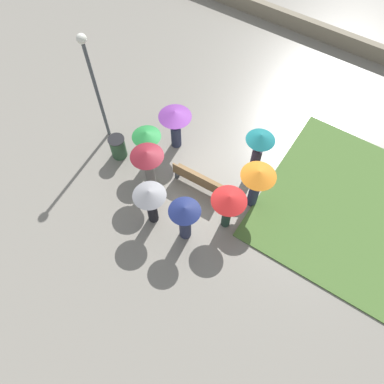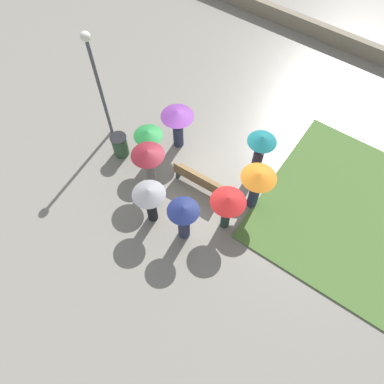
{
  "view_description": "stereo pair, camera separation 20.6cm",
  "coord_description": "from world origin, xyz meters",
  "px_view_note": "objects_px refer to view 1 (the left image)",
  "views": [
    {
      "loc": [
        -4.22,
        6.35,
        11.47
      ],
      "look_at": [
        -0.65,
        0.94,
        0.63
      ],
      "focal_mm": 35.0,
      "sensor_mm": 36.0,
      "label": 1
    },
    {
      "loc": [
        -4.39,
        6.23,
        11.47
      ],
      "look_at": [
        -0.65,
        0.94,
        0.63
      ],
      "focal_mm": 35.0,
      "sensor_mm": 36.0,
      "label": 2
    }
  ],
  "objects_px": {
    "crowd_person_purple": "(175,121)",
    "crowd_person_navy": "(185,218)",
    "crowd_person_green": "(147,142)",
    "crowd_person_red": "(229,203)",
    "crowd_person_teal": "(259,146)",
    "trash_bin": "(118,147)",
    "lamp_post": "(93,77)",
    "crowd_person_orange": "(257,180)",
    "crowd_person_grey": "(150,199)",
    "park_bench": "(198,180)",
    "crowd_person_maroon": "(148,161)"
  },
  "relations": [
    {
      "from": "crowd_person_purple",
      "to": "crowd_person_navy",
      "type": "xyz_separation_m",
      "value": [
        -2.41,
        2.96,
        -0.15
      ]
    },
    {
      "from": "trash_bin",
      "to": "crowd_person_grey",
      "type": "xyz_separation_m",
      "value": [
        -2.68,
        1.47,
        0.86
      ]
    },
    {
      "from": "crowd_person_grey",
      "to": "crowd_person_maroon",
      "type": "relative_size",
      "value": 0.94
    },
    {
      "from": "crowd_person_grey",
      "to": "lamp_post",
      "type": "bearing_deg",
      "value": -152.43
    },
    {
      "from": "trash_bin",
      "to": "crowd_person_maroon",
      "type": "relative_size",
      "value": 0.49
    },
    {
      "from": "crowd_person_green",
      "to": "park_bench",
      "type": "bearing_deg",
      "value": 16.72
    },
    {
      "from": "park_bench",
      "to": "crowd_person_orange",
      "type": "distance_m",
      "value": 2.18
    },
    {
      "from": "trash_bin",
      "to": "crowd_person_green",
      "type": "xyz_separation_m",
      "value": [
        -1.18,
        -0.36,
        0.76
      ]
    },
    {
      "from": "crowd_person_purple",
      "to": "crowd_person_green",
      "type": "bearing_deg",
      "value": -96.85
    },
    {
      "from": "crowd_person_navy",
      "to": "trash_bin",
      "type": "bearing_deg",
      "value": 135.2
    },
    {
      "from": "crowd_person_orange",
      "to": "crowd_person_green",
      "type": "distance_m",
      "value": 4.02
    },
    {
      "from": "crowd_person_grey",
      "to": "crowd_person_red",
      "type": "bearing_deg",
      "value": 85.45
    },
    {
      "from": "crowd_person_navy",
      "to": "lamp_post",
      "type": "bearing_deg",
      "value": 132.9
    },
    {
      "from": "lamp_post",
      "to": "crowd_person_purple",
      "type": "bearing_deg",
      "value": -157.85
    },
    {
      "from": "crowd_person_grey",
      "to": "crowd_person_navy",
      "type": "distance_m",
      "value": 1.24
    },
    {
      "from": "trash_bin",
      "to": "lamp_post",
      "type": "bearing_deg",
      "value": -29.56
    },
    {
      "from": "crowd_person_grey",
      "to": "crowd_person_teal",
      "type": "distance_m",
      "value": 4.11
    },
    {
      "from": "crowd_person_teal",
      "to": "crowd_person_green",
      "type": "relative_size",
      "value": 1.15
    },
    {
      "from": "lamp_post",
      "to": "crowd_person_green",
      "type": "xyz_separation_m",
      "value": [
        -2.2,
        0.21,
        -1.64
      ]
    },
    {
      "from": "crowd_person_red",
      "to": "crowd_person_grey",
      "type": "relative_size",
      "value": 1.01
    },
    {
      "from": "trash_bin",
      "to": "crowd_person_navy",
      "type": "height_order",
      "value": "crowd_person_navy"
    },
    {
      "from": "park_bench",
      "to": "trash_bin",
      "type": "relative_size",
      "value": 2.06
    },
    {
      "from": "crowd_person_navy",
      "to": "crowd_person_green",
      "type": "relative_size",
      "value": 1.05
    },
    {
      "from": "crowd_person_purple",
      "to": "crowd_person_navy",
      "type": "height_order",
      "value": "crowd_person_navy"
    },
    {
      "from": "crowd_person_orange",
      "to": "crowd_person_navy",
      "type": "xyz_separation_m",
      "value": [
        1.25,
        2.29,
        -0.22
      ]
    },
    {
      "from": "crowd_person_orange",
      "to": "crowd_person_purple",
      "type": "xyz_separation_m",
      "value": [
        3.65,
        -0.67,
        -0.07
      ]
    },
    {
      "from": "trash_bin",
      "to": "crowd_person_grey",
      "type": "distance_m",
      "value": 3.18
    },
    {
      "from": "park_bench",
      "to": "trash_bin",
      "type": "distance_m",
      "value": 3.28
    },
    {
      "from": "crowd_person_orange",
      "to": "crowd_person_purple",
      "type": "relative_size",
      "value": 1.05
    },
    {
      "from": "crowd_person_orange",
      "to": "crowd_person_purple",
      "type": "bearing_deg",
      "value": -79.49
    },
    {
      "from": "park_bench",
      "to": "crowd_person_orange",
      "type": "xyz_separation_m",
      "value": [
        -1.91,
        -0.51,
        0.94
      ]
    },
    {
      "from": "trash_bin",
      "to": "crowd_person_orange",
      "type": "height_order",
      "value": "crowd_person_orange"
    },
    {
      "from": "crowd_person_maroon",
      "to": "park_bench",
      "type": "bearing_deg",
      "value": 117.72
    },
    {
      "from": "trash_bin",
      "to": "crowd_person_green",
      "type": "height_order",
      "value": "crowd_person_green"
    },
    {
      "from": "crowd_person_teal",
      "to": "crowd_person_purple",
      "type": "relative_size",
      "value": 1.09
    },
    {
      "from": "crowd_person_orange",
      "to": "crowd_person_teal",
      "type": "bearing_deg",
      "value": -133.21
    },
    {
      "from": "park_bench",
      "to": "trash_bin",
      "type": "height_order",
      "value": "trash_bin"
    },
    {
      "from": "crowd_person_orange",
      "to": "crowd_person_green",
      "type": "relative_size",
      "value": 1.1
    },
    {
      "from": "park_bench",
      "to": "crowd_person_teal",
      "type": "bearing_deg",
      "value": -128.27
    },
    {
      "from": "crowd_person_red",
      "to": "crowd_person_teal",
      "type": "relative_size",
      "value": 0.91
    },
    {
      "from": "crowd_person_green",
      "to": "crowd_person_purple",
      "type": "bearing_deg",
      "value": 90.29
    },
    {
      "from": "lamp_post",
      "to": "crowd_person_navy",
      "type": "relative_size",
      "value": 2.45
    },
    {
      "from": "crowd_person_purple",
      "to": "crowd_person_maroon",
      "type": "relative_size",
      "value": 0.95
    },
    {
      "from": "crowd_person_orange",
      "to": "crowd_person_navy",
      "type": "bearing_deg",
      "value": -7.71
    },
    {
      "from": "trash_bin",
      "to": "crowd_person_purple",
      "type": "relative_size",
      "value": 0.52
    },
    {
      "from": "crowd_person_orange",
      "to": "crowd_person_navy",
      "type": "distance_m",
      "value": 2.62
    },
    {
      "from": "lamp_post",
      "to": "crowd_person_red",
      "type": "xyz_separation_m",
      "value": [
        -5.84,
        0.87,
        -1.45
      ]
    },
    {
      "from": "crowd_person_purple",
      "to": "lamp_post",
      "type": "bearing_deg",
      "value": -150.03
    },
    {
      "from": "park_bench",
      "to": "crowd_person_teal",
      "type": "distance_m",
      "value": 2.37
    },
    {
      "from": "crowd_person_purple",
      "to": "crowd_person_maroon",
      "type": "xyz_separation_m",
      "value": [
        -0.29,
        1.99,
        0.06
      ]
    }
  ]
}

